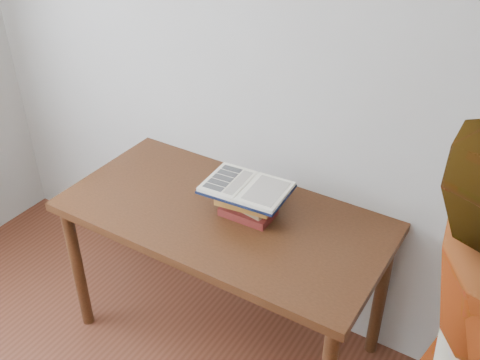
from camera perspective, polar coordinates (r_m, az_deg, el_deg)
The scene contains 3 objects.
desk at distance 2.60m, azimuth -1.68°, elevation -5.05°, with size 1.50×0.75×0.80m.
book_stack at distance 2.50m, azimuth 0.79°, elevation -2.20°, with size 0.27×0.20×0.13m.
open_book at distance 2.46m, azimuth 0.67°, elevation -0.77°, with size 0.39×0.28×0.03m.
Camera 1 is at (1.18, -0.32, 2.32)m, focal length 42.00 mm.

